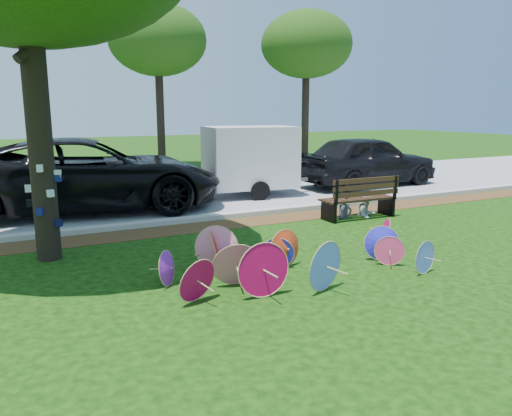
{
  "coord_description": "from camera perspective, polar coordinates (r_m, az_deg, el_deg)",
  "views": [
    {
      "loc": [
        -3.73,
        -6.44,
        2.79
      ],
      "look_at": [
        0.5,
        2.0,
        0.9
      ],
      "focal_mm": 35.0,
      "sensor_mm": 36.0,
      "label": 1
    }
  ],
  "objects": [
    {
      "name": "bg_trees",
      "position": [
        22.49,
        -13.17,
        18.65
      ],
      "size": [
        21.46,
        6.51,
        7.4
      ],
      "color": "black",
      "rests_on": "ground"
    },
    {
      "name": "park_bench",
      "position": [
        13.12,
        11.52,
        1.2
      ],
      "size": [
        2.06,
        0.81,
        1.07
      ],
      "primitive_type": null,
      "rotation": [
        0.0,
        0.0,
        -0.01
      ],
      "color": "black",
      "rests_on": "ground"
    },
    {
      "name": "street",
      "position": [
        16.46,
        -13.14,
        1.29
      ],
      "size": [
        90.0,
        8.0,
        0.01
      ],
      "primitive_type": "cube",
      "color": "gray",
      "rests_on": "ground"
    },
    {
      "name": "person_left",
      "position": [
        12.94,
        10.17,
        1.31
      ],
      "size": [
        0.44,
        0.3,
        1.16
      ],
      "primitive_type": "imported",
      "rotation": [
        0.0,
        0.0,
        -0.06
      ],
      "color": "#3D4354",
      "rests_on": "ground"
    },
    {
      "name": "person_right",
      "position": [
        13.37,
        12.57,
        1.54
      ],
      "size": [
        0.58,
        0.46,
        1.16
      ],
      "primitive_type": "imported",
      "rotation": [
        0.0,
        0.0,
        -0.03
      ],
      "color": "silver",
      "rests_on": "ground"
    },
    {
      "name": "black_van",
      "position": [
        14.42,
        -18.66,
        3.61
      ],
      "size": [
        7.6,
        4.25,
        2.01
      ],
      "primitive_type": "imported",
      "rotation": [
        0.0,
        0.0,
        1.44
      ],
      "color": "black",
      "rests_on": "ground"
    },
    {
      "name": "mulch_strip",
      "position": [
        11.89,
        -7.58,
        -2.32
      ],
      "size": [
        90.0,
        1.0,
        0.01
      ],
      "primitive_type": "cube",
      "color": "#472D16",
      "rests_on": "ground"
    },
    {
      "name": "dark_pickup",
      "position": [
        18.68,
        12.61,
        5.32
      ],
      "size": [
        5.51,
        2.43,
        1.84
      ],
      "primitive_type": "imported",
      "rotation": [
        0.0,
        0.0,
        1.62
      ],
      "color": "black",
      "rests_on": "ground"
    },
    {
      "name": "parasol_pile",
      "position": [
        8.38,
        2.56,
        -5.55
      ],
      "size": [
        5.18,
        2.37,
        0.86
      ],
      "color": "red",
      "rests_on": "ground"
    },
    {
      "name": "curb",
      "position": [
        12.52,
        -8.64,
        -1.4
      ],
      "size": [
        90.0,
        0.3,
        0.12
      ],
      "primitive_type": "cube",
      "color": "#B7B5AD",
      "rests_on": "ground"
    },
    {
      "name": "cargo_trailer",
      "position": [
        16.01,
        -0.63,
        5.85
      ],
      "size": [
        2.93,
        2.04,
        2.52
      ],
      "primitive_type": "cube",
      "rotation": [
        0.0,
        0.0,
        -0.11
      ],
      "color": "silver",
      "rests_on": "ground"
    },
    {
      "name": "ground",
      "position": [
        7.95,
        3.28,
        -9.25
      ],
      "size": [
        90.0,
        90.0,
        0.0
      ],
      "primitive_type": "plane",
      "color": "black",
      "rests_on": "ground"
    }
  ]
}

